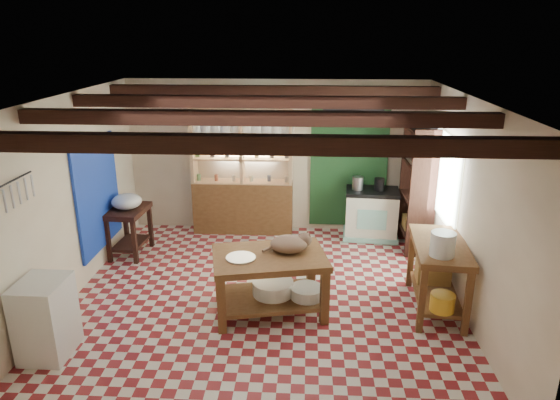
# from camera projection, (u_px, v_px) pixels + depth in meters

# --- Properties ---
(floor) EXTENTS (5.00, 5.00, 0.02)m
(floor) POSITION_uv_depth(u_px,v_px,m) (264.00, 299.00, 6.57)
(floor) COLOR maroon
(floor) RESTS_ON ground
(ceiling) EXTENTS (5.00, 5.00, 0.02)m
(ceiling) POSITION_uv_depth(u_px,v_px,m) (261.00, 99.00, 5.73)
(ceiling) COLOR #4A4B4F
(ceiling) RESTS_ON wall_back
(wall_back) EXTENTS (5.00, 0.04, 2.60)m
(wall_back) POSITION_uv_depth(u_px,v_px,m) (275.00, 157.00, 8.52)
(wall_back) COLOR beige
(wall_back) RESTS_ON floor
(wall_front) EXTENTS (5.00, 0.04, 2.60)m
(wall_front) POSITION_uv_depth(u_px,v_px,m) (234.00, 314.00, 3.79)
(wall_front) COLOR beige
(wall_front) RESTS_ON floor
(wall_left) EXTENTS (0.04, 5.00, 2.60)m
(wall_left) POSITION_uv_depth(u_px,v_px,m) (65.00, 201.00, 6.28)
(wall_left) COLOR beige
(wall_left) RESTS_ON floor
(wall_right) EXTENTS (0.04, 5.00, 2.60)m
(wall_right) POSITION_uv_depth(u_px,v_px,m) (469.00, 209.00, 6.02)
(wall_right) COLOR beige
(wall_right) RESTS_ON floor
(ceiling_beams) EXTENTS (5.00, 3.80, 0.15)m
(ceiling_beams) POSITION_uv_depth(u_px,v_px,m) (261.00, 109.00, 5.77)
(ceiling_beams) COLOR black
(ceiling_beams) RESTS_ON ceiling
(blue_wall_patch) EXTENTS (0.04, 1.40, 1.60)m
(blue_wall_patch) POSITION_uv_depth(u_px,v_px,m) (98.00, 194.00, 7.20)
(blue_wall_patch) COLOR #1738B3
(blue_wall_patch) RESTS_ON wall_left
(green_wall_patch) EXTENTS (1.30, 0.04, 2.30)m
(green_wall_patch) POSITION_uv_depth(u_px,v_px,m) (349.00, 161.00, 8.44)
(green_wall_patch) COLOR #1C4822
(green_wall_patch) RESTS_ON wall_back
(window_back) EXTENTS (0.90, 0.02, 0.80)m
(window_back) POSITION_uv_depth(u_px,v_px,m) (246.00, 134.00, 8.39)
(window_back) COLOR silver
(window_back) RESTS_ON wall_back
(window_right) EXTENTS (0.02, 1.30, 1.20)m
(window_right) POSITION_uv_depth(u_px,v_px,m) (446.00, 178.00, 6.94)
(window_right) COLOR silver
(window_right) RESTS_ON wall_right
(utensil_rail) EXTENTS (0.06, 0.90, 0.28)m
(utensil_rail) POSITION_uv_depth(u_px,v_px,m) (9.00, 195.00, 4.99)
(utensil_rail) COLOR black
(utensil_rail) RESTS_ON wall_left
(pot_rack) EXTENTS (0.86, 0.12, 0.36)m
(pot_rack) POSITION_uv_depth(u_px,v_px,m) (354.00, 110.00, 7.74)
(pot_rack) COLOR black
(pot_rack) RESTS_ON ceiling
(shelving_unit) EXTENTS (1.70, 0.34, 2.20)m
(shelving_unit) POSITION_uv_depth(u_px,v_px,m) (242.00, 171.00, 8.43)
(shelving_unit) COLOR tan
(shelving_unit) RESTS_ON floor
(tall_rack) EXTENTS (0.40, 0.86, 2.00)m
(tall_rack) POSITION_uv_depth(u_px,v_px,m) (417.00, 188.00, 7.83)
(tall_rack) COLOR black
(tall_rack) RESTS_ON floor
(work_table) EXTENTS (1.51, 1.17, 0.77)m
(work_table) POSITION_uv_depth(u_px,v_px,m) (270.00, 283.00, 6.16)
(work_table) COLOR brown
(work_table) RESTS_ON floor
(stove) EXTENTS (0.91, 0.65, 0.85)m
(stove) POSITION_uv_depth(u_px,v_px,m) (371.00, 214.00, 8.38)
(stove) COLOR #ECE8CD
(stove) RESTS_ON floor
(prep_table) EXTENTS (0.57, 0.78, 0.76)m
(prep_table) POSITION_uv_depth(u_px,v_px,m) (130.00, 231.00, 7.76)
(prep_table) COLOR black
(prep_table) RESTS_ON floor
(white_cabinet) EXTENTS (0.49, 0.58, 0.86)m
(white_cabinet) POSITION_uv_depth(u_px,v_px,m) (46.00, 318.00, 5.32)
(white_cabinet) COLOR silver
(white_cabinet) RESTS_ON floor
(right_counter) EXTENTS (0.72, 1.29, 0.89)m
(right_counter) POSITION_uv_depth(u_px,v_px,m) (437.00, 276.00, 6.20)
(right_counter) COLOR brown
(right_counter) RESTS_ON floor
(cat) EXTENTS (0.56, 0.50, 0.21)m
(cat) POSITION_uv_depth(u_px,v_px,m) (289.00, 244.00, 6.08)
(cat) COLOR #926C55
(cat) RESTS_ON work_table
(steel_tray) EXTENTS (0.42, 0.42, 0.02)m
(steel_tray) POSITION_uv_depth(u_px,v_px,m) (241.00, 258.00, 5.93)
(steel_tray) COLOR #A8A8B0
(steel_tray) RESTS_ON work_table
(basin_large) EXTENTS (0.61, 0.61, 0.18)m
(basin_large) POSITION_uv_depth(u_px,v_px,m) (273.00, 287.00, 6.24)
(basin_large) COLOR silver
(basin_large) RESTS_ON work_table
(basin_small) EXTENTS (0.48, 0.48, 0.14)m
(basin_small) POSITION_uv_depth(u_px,v_px,m) (307.00, 292.00, 6.16)
(basin_small) COLOR silver
(basin_small) RESTS_ON work_table
(kettle_left) EXTENTS (0.20, 0.20, 0.21)m
(kettle_left) POSITION_uv_depth(u_px,v_px,m) (358.00, 183.00, 8.24)
(kettle_left) COLOR #A8A8B0
(kettle_left) RESTS_ON stove
(kettle_right) EXTENTS (0.18, 0.18, 0.21)m
(kettle_right) POSITION_uv_depth(u_px,v_px,m) (379.00, 184.00, 8.20)
(kettle_right) COLOR black
(kettle_right) RESTS_ON stove
(enamel_bowl) EXTENTS (0.48, 0.48, 0.23)m
(enamel_bowl) POSITION_uv_depth(u_px,v_px,m) (127.00, 201.00, 7.60)
(enamel_bowl) COLOR silver
(enamel_bowl) RESTS_ON prep_table
(white_bucket) EXTENTS (0.30, 0.30, 0.28)m
(white_bucket) POSITION_uv_depth(u_px,v_px,m) (443.00, 244.00, 5.68)
(white_bucket) COLOR silver
(white_bucket) RESTS_ON right_counter
(wicker_basket) EXTENTS (0.45, 0.37, 0.29)m
(wicker_basket) POSITION_uv_depth(u_px,v_px,m) (433.00, 270.00, 6.50)
(wicker_basket) COLOR olive
(wicker_basket) RESTS_ON right_counter
(yellow_tub) EXTENTS (0.31, 0.31, 0.21)m
(yellow_tub) POSITION_uv_depth(u_px,v_px,m) (442.00, 302.00, 5.81)
(yellow_tub) COLOR gold
(yellow_tub) RESTS_ON right_counter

